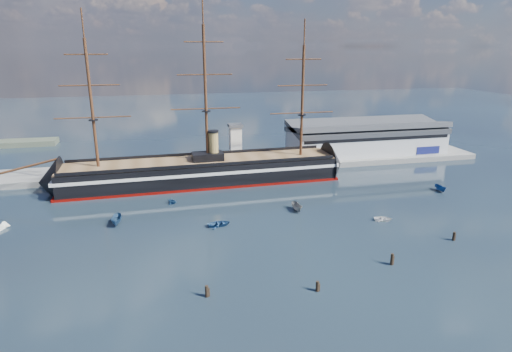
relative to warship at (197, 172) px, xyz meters
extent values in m
plane|color=black|center=(12.37, -20.00, -4.04)|extent=(600.00, 600.00, 0.00)
cube|color=slate|center=(22.37, 16.00, -4.04)|extent=(180.00, 18.00, 2.00)
cube|color=#B7BABC|center=(70.37, 20.00, 2.96)|extent=(62.00, 20.00, 10.00)
cube|color=#3F4247|center=(70.37, 20.00, 8.56)|extent=(63.00, 21.00, 2.00)
cube|color=silver|center=(15.37, 13.00, 4.96)|extent=(4.00, 4.00, 14.00)
cube|color=#3F4247|center=(15.37, 13.00, 12.46)|extent=(5.00, 5.00, 1.00)
cube|color=black|center=(1.73, 0.00, -0.04)|extent=(88.34, 17.99, 7.00)
cube|color=silver|center=(1.73, 0.00, 1.16)|extent=(90.34, 18.27, 1.00)
cube|color=#610602|center=(1.73, 0.00, -3.69)|extent=(90.34, 18.23, 0.90)
cone|color=black|center=(-44.77, 0.00, -0.34)|extent=(14.35, 15.99, 15.68)
cone|color=black|center=(48.23, 0.00, -0.34)|extent=(11.35, 15.92, 15.68)
cube|color=brown|center=(1.73, 0.00, 3.56)|extent=(88.31, 16.71, 0.40)
cube|color=black|center=(3.73, 0.00, 4.96)|extent=(10.13, 6.22, 2.50)
cylinder|color=#A2884A|center=(5.73, 0.00, 8.46)|extent=(3.20, 3.20, 9.00)
cylinder|color=#381E0F|center=(-50.27, 0.00, 4.96)|extent=(17.76, 1.10, 4.43)
cylinder|color=#381E0F|center=(-30.27, 0.00, 22.76)|extent=(0.90, 0.90, 38.00)
cylinder|color=#381E0F|center=(3.73, 0.00, 24.76)|extent=(0.90, 0.90, 42.00)
cylinder|color=#381E0F|center=(35.73, 0.00, 21.76)|extent=(0.90, 0.90, 36.00)
imported|color=navy|center=(-23.21, -29.53, -4.04)|extent=(7.23, 3.05, 2.83)
imported|color=navy|center=(2.03, -36.29, -4.04)|extent=(1.91, 3.82, 1.71)
imported|color=slate|center=(24.38, -30.92, -4.04)|extent=(6.64, 2.69, 2.62)
imported|color=navy|center=(-8.84, -17.41, -4.04)|extent=(5.41, 5.35, 1.95)
imported|color=silver|center=(44.14, -42.48, -4.04)|extent=(2.06, 3.16, 1.37)
imported|color=navy|center=(73.28, -25.20, -4.04)|extent=(5.91, 2.24, 2.35)
cylinder|color=black|center=(-4.81, -67.52, -4.04)|extent=(0.64, 0.64, 2.96)
cylinder|color=black|center=(15.34, -70.26, -4.04)|extent=(0.64, 0.64, 2.72)
cylinder|color=black|center=(33.95, -64.34, -4.04)|extent=(0.64, 0.64, 3.23)
cylinder|color=black|center=(54.15, -57.04, -4.04)|extent=(0.64, 0.64, 2.80)
camera|label=1|loc=(-11.41, -135.43, 39.39)|focal=30.00mm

